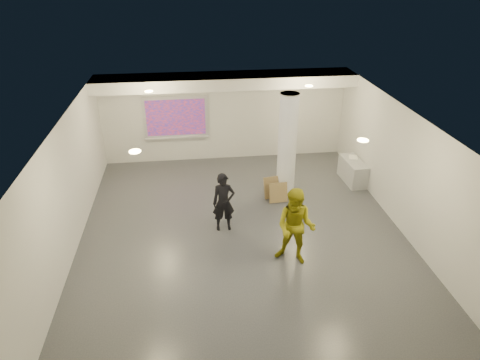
{
  "coord_description": "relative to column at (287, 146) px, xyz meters",
  "views": [
    {
      "loc": [
        -1.16,
        -8.94,
        6.19
      ],
      "look_at": [
        0.0,
        0.4,
        1.25
      ],
      "focal_mm": 32.0,
      "sensor_mm": 36.0,
      "label": 1
    }
  ],
  "objects": [
    {
      "name": "ceiling",
      "position": [
        -1.5,
        -1.8,
        1.5
      ],
      "size": [
        8.0,
        9.0,
        0.01
      ],
      "primitive_type": "cube",
      "color": "silver",
      "rests_on": "floor"
    },
    {
      "name": "wall_front",
      "position": [
        -1.5,
        -6.3,
        0.0
      ],
      "size": [
        8.0,
        0.01,
        3.0
      ],
      "primitive_type": "cube",
      "color": "silver",
      "rests_on": "floor"
    },
    {
      "name": "downlight_sw",
      "position": [
        -3.7,
        -3.3,
        1.48
      ],
      "size": [
        0.22,
        0.22,
        0.02
      ],
      "primitive_type": "cylinder",
      "color": "#F4DB81",
      "rests_on": "ceiling"
    },
    {
      "name": "column",
      "position": [
        0.0,
        0.0,
        0.0
      ],
      "size": [
        0.52,
        0.52,
        3.0
      ],
      "primitive_type": "cylinder",
      "color": "white",
      "rests_on": "floor"
    },
    {
      "name": "man",
      "position": [
        -0.48,
        -3.13,
        -0.59
      ],
      "size": [
        1.11,
        1.03,
        1.83
      ],
      "primitive_type": "imported",
      "rotation": [
        0.0,
        0.0,
        -0.48
      ],
      "color": "#969013",
      "rests_on": "floor"
    },
    {
      "name": "projection_screen",
      "position": [
        -3.1,
        2.65,
        0.03
      ],
      "size": [
        2.1,
        0.13,
        1.42
      ],
      "color": "silver",
      "rests_on": "wall_back"
    },
    {
      "name": "woman",
      "position": [
        -1.94,
        -1.63,
        -0.73
      ],
      "size": [
        0.57,
        0.39,
        1.54
      ],
      "primitive_type": "imported",
      "rotation": [
        0.0,
        0.0,
        0.03
      ],
      "color": "black",
      "rests_on": "floor"
    },
    {
      "name": "downlight_se",
      "position": [
        0.7,
        -3.3,
        1.48
      ],
      "size": [
        0.22,
        0.22,
        0.02
      ],
      "primitive_type": "cylinder",
      "color": "#F4DB81",
      "rests_on": "ceiling"
    },
    {
      "name": "cardboard_front",
      "position": [
        -0.37,
        -0.18,
        -1.19
      ],
      "size": [
        0.61,
        0.34,
        0.62
      ],
      "primitive_type": "cube",
      "rotation": [
        -0.31,
        0.0,
        0.17
      ],
      "color": "olive",
      "rests_on": "floor"
    },
    {
      "name": "credenza",
      "position": [
        2.22,
        0.46,
        -1.15
      ],
      "size": [
        0.56,
        1.22,
        0.7
      ],
      "primitive_type": "cube",
      "rotation": [
        0.0,
        0.0,
        0.05
      ],
      "color": "#9C9FA1",
      "rests_on": "floor"
    },
    {
      "name": "cardboard_back",
      "position": [
        -0.3,
        -0.46,
        -1.22
      ],
      "size": [
        0.53,
        0.23,
        0.56
      ],
      "primitive_type": "cube",
      "rotation": [
        -0.26,
        0.0,
        0.06
      ],
      "color": "olive",
      "rests_on": "floor"
    },
    {
      "name": "papers_stack",
      "position": [
        2.28,
        0.71,
        -0.79
      ],
      "size": [
        0.34,
        0.39,
        0.02
      ],
      "primitive_type": "cube",
      "rotation": [
        0.0,
        0.0,
        -0.29
      ],
      "color": "white",
      "rests_on": "credenza"
    },
    {
      "name": "soffit_band",
      "position": [
        -1.5,
        2.15,
        1.32
      ],
      "size": [
        8.0,
        1.1,
        0.36
      ],
      "primitive_type": "cube",
      "color": "white",
      "rests_on": "ceiling"
    },
    {
      "name": "floor",
      "position": [
        -1.5,
        -1.8,
        -1.5
      ],
      "size": [
        8.0,
        9.0,
        0.01
      ],
      "primitive_type": "cube",
      "color": "#383A40",
      "rests_on": "ground"
    },
    {
      "name": "downlight_nw",
      "position": [
        -3.7,
        0.7,
        1.48
      ],
      "size": [
        0.22,
        0.22,
        0.02
      ],
      "primitive_type": "cylinder",
      "color": "#F4DB81",
      "rests_on": "ceiling"
    },
    {
      "name": "wall_left",
      "position": [
        -5.5,
        -1.8,
        0.0
      ],
      "size": [
        0.01,
        9.0,
        3.0
      ],
      "primitive_type": "cube",
      "color": "silver",
      "rests_on": "floor"
    },
    {
      "name": "wall_back",
      "position": [
        -1.5,
        2.7,
        0.0
      ],
      "size": [
        8.0,
        0.01,
        3.0
      ],
      "primitive_type": "cube",
      "color": "silver",
      "rests_on": "floor"
    },
    {
      "name": "downlight_ne",
      "position": [
        0.7,
        0.7,
        1.48
      ],
      "size": [
        0.22,
        0.22,
        0.02
      ],
      "primitive_type": "cylinder",
      "color": "#F4DB81",
      "rests_on": "ceiling"
    },
    {
      "name": "wall_right",
      "position": [
        2.5,
        -1.8,
        0.0
      ],
      "size": [
        0.01,
        9.0,
        3.0
      ],
      "primitive_type": "cube",
      "color": "silver",
      "rests_on": "floor"
    }
  ]
}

